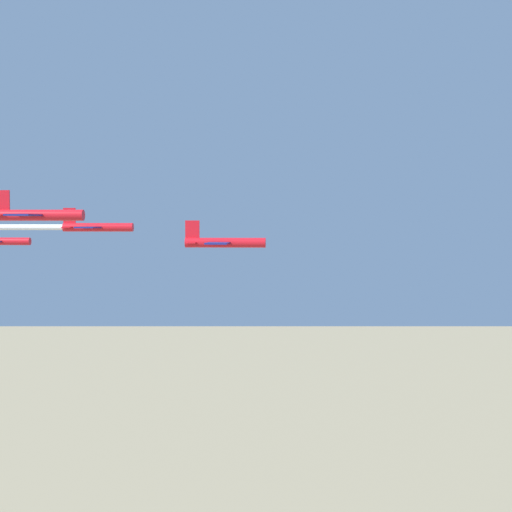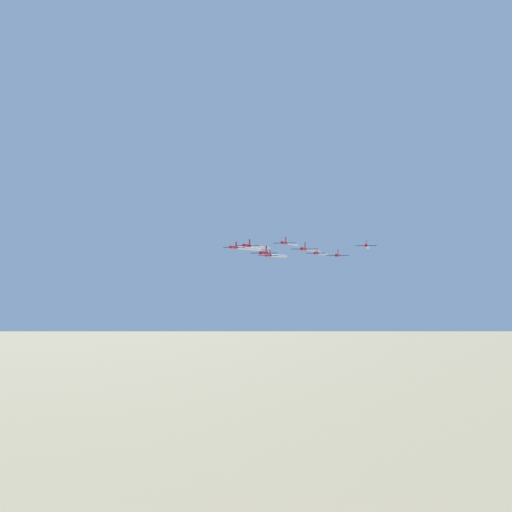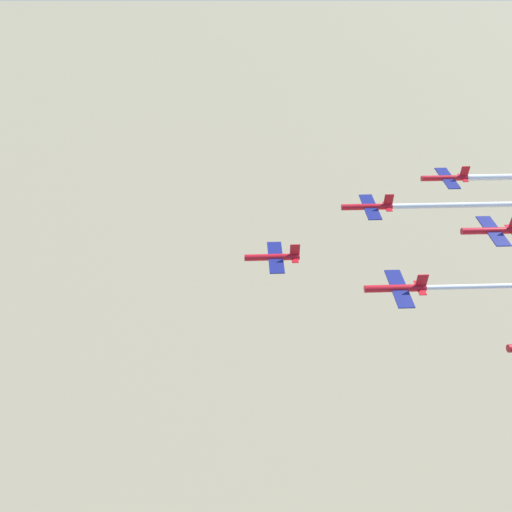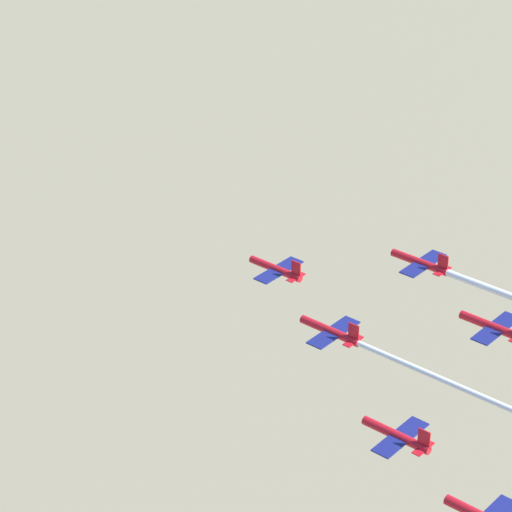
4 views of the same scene
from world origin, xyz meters
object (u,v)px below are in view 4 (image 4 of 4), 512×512
(jet_2, at_px, (422,263))
(jet_4, at_px, (495,327))
(jet_3, at_px, (399,436))
(jet_1, at_px, (332,331))
(jet_0, at_px, (278,269))

(jet_2, xyz_separation_m, jet_4, (-18.49, 9.83, 1.50))
(jet_2, bearing_deg, jet_3, -150.46)
(jet_3, bearing_deg, jet_4, 0.00)
(jet_2, bearing_deg, jet_1, 180.00)
(jet_0, xyz_separation_m, jet_4, (-36.06, -1.56, 4.60))
(jet_0, relative_size, jet_3, 1.00)
(jet_1, bearing_deg, jet_3, -120.47)
(jet_0, bearing_deg, jet_1, -120.47)
(jet_1, bearing_deg, jet_2, 0.00)
(jet_1, distance_m, jet_4, 21.14)
(jet_0, distance_m, jet_3, 41.88)
(jet_0, bearing_deg, jet_4, -90.00)
(jet_1, relative_size, jet_2, 1.00)
(jet_4, bearing_deg, jet_3, -180.00)
(jet_2, distance_m, jet_4, 20.99)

